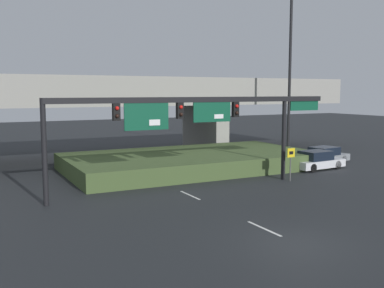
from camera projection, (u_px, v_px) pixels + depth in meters
The scene contains 9 objects.
ground_plane at pixel (295, 243), 17.66m from camera, with size 160.00×160.00×0.00m, color black.
lane_markings at pixel (165, 184), 28.87m from camera, with size 0.14×23.68×0.01m.
signal_gantry at pixel (194, 113), 26.79m from camera, with size 18.62×0.44×5.60m.
speed_limit_sign at pixel (291, 159), 29.55m from camera, with size 0.60×0.11×2.27m.
highway_light_pole_near at pixel (290, 60), 37.89m from camera, with size 0.70×0.36×16.29m.
overpass_bridge at pixel (105, 100), 39.77m from camera, with size 47.56×8.88×7.18m.
grass_embankment at pixel (192, 161), 34.52m from camera, with size 18.83×9.93×1.21m.
parked_sedan_near_right at pixel (317, 161), 34.37m from camera, with size 4.39×2.17×1.42m.
parked_sedan_mid_right at pixel (325, 156), 37.24m from camera, with size 4.46×2.55×1.36m.
Camera 1 is at (-11.44, -13.32, 5.92)m, focal length 42.00 mm.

